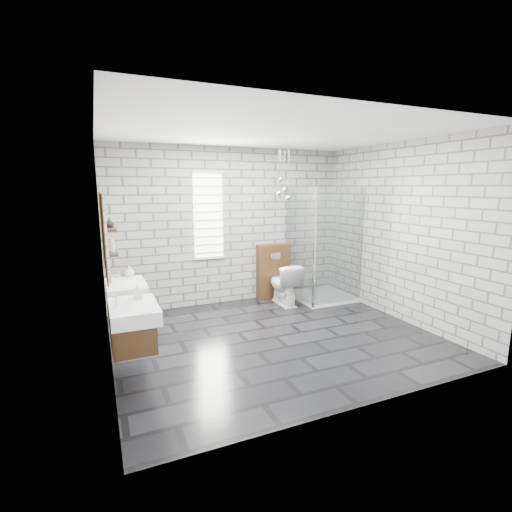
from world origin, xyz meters
TOP-DOWN VIEW (x-y plane):
  - floor at (0.00, 0.00)m, footprint 4.20×3.60m
  - ceiling at (0.00, 0.00)m, footprint 4.20×3.60m
  - wall_back at (0.00, 1.81)m, footprint 4.20×0.02m
  - wall_front at (0.00, -1.81)m, footprint 4.20×0.02m
  - wall_left at (-2.11, 0.00)m, footprint 0.02×3.60m
  - wall_right at (2.11, 0.00)m, footprint 0.02×3.60m
  - vanity_left at (-1.91, -0.48)m, footprint 0.47×0.70m
  - vanity_right at (-1.91, 0.47)m, footprint 0.47×0.70m
  - shelf_lower at (-2.03, -0.05)m, footprint 0.14×0.30m
  - shelf_upper at (-2.03, -0.05)m, footprint 0.14×0.30m
  - window at (-0.40, 1.78)m, footprint 0.56×0.05m
  - cistern_panel at (0.79, 1.70)m, footprint 0.60×0.20m
  - flush_plate at (0.79, 1.60)m, footprint 0.18×0.01m
  - shower_enclosure at (1.50, 1.18)m, footprint 1.00×1.00m
  - pendant_cluster at (0.79, 1.38)m, footprint 0.26×0.22m
  - toilet at (0.79, 1.26)m, footprint 0.40×0.71m
  - soap_bottle_a at (-1.80, -0.30)m, footprint 0.09×0.09m
  - soap_bottle_b at (-1.79, 0.80)m, footprint 0.12×0.12m
  - soap_bottle_c at (-2.02, -0.06)m, footprint 0.08×0.08m
  - vase at (-2.02, 0.04)m, footprint 0.13×0.13m

SIDE VIEW (x-z plane):
  - floor at x=0.00m, z-range -0.02..0.00m
  - toilet at x=0.79m, z-range 0.00..0.72m
  - cistern_panel at x=0.79m, z-range 0.00..1.00m
  - shower_enclosure at x=1.50m, z-range -0.51..1.52m
  - vanity_left at x=-1.91m, z-range -0.03..1.54m
  - vanity_right at x=-1.91m, z-range -0.03..1.54m
  - flush_plate at x=0.79m, z-range 0.74..0.86m
  - soap_bottle_b at x=-1.79m, z-range 0.85..1.00m
  - soap_bottle_a at x=-1.80m, z-range 0.85..1.03m
  - shelf_lower at x=-2.03m, z-range 1.31..1.33m
  - wall_back at x=0.00m, z-range 0.00..2.70m
  - wall_front at x=0.00m, z-range 0.00..2.70m
  - wall_left at x=-2.11m, z-range 0.00..2.70m
  - wall_right at x=2.11m, z-range 0.00..2.70m
  - soap_bottle_c at x=-2.02m, z-range 1.33..1.52m
  - window at x=-0.40m, z-range 0.81..2.29m
  - shelf_upper at x=-2.03m, z-range 1.57..1.59m
  - vase at x=-2.02m, z-range 1.59..1.70m
  - pendant_cluster at x=0.79m, z-range 1.53..2.42m
  - ceiling at x=0.00m, z-range 2.70..2.72m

